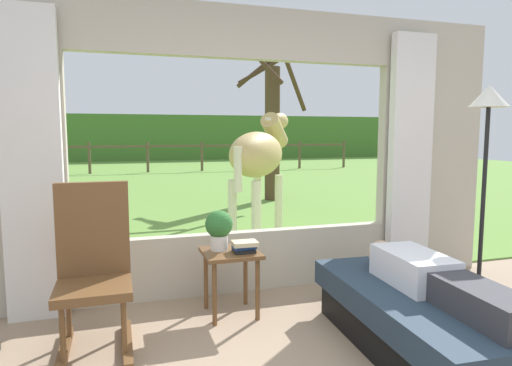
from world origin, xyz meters
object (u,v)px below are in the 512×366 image
recliner_sofa (426,320)px  rocking_chair (94,268)px  side_table (231,263)px  reclining_person (433,278)px  potted_plant (219,228)px  book_stack (244,246)px  horse (259,155)px  pasture_tree (272,125)px  floor_lamp_right (487,128)px

recliner_sofa → rocking_chair: rocking_chair is taller
side_table → reclining_person: bearing=-44.0°
rocking_chair → potted_plant: (0.93, 0.31, 0.16)m
reclining_person → book_stack: size_ratio=7.18×
side_table → book_stack: bearing=-32.7°
reclining_person → side_table: reclining_person is taller
book_stack → horse: horse is taller
pasture_tree → rocking_chair: bearing=-119.6°
side_table → floor_lamp_right: bearing=-9.1°
potted_plant → book_stack: potted_plant is taller
horse → pasture_tree: 3.65m
side_table → potted_plant: 0.29m
floor_lamp_right → reclining_person: bearing=-146.5°
reclining_person → pasture_tree: (1.26, 6.70, 1.09)m
book_stack → floor_lamp_right: 2.26m
rocking_chair → horse: size_ratio=0.65×
floor_lamp_right → pasture_tree: (0.20, 6.00, 0.13)m
rocking_chair → pasture_tree: size_ratio=0.32×
reclining_person → pasture_tree: size_ratio=0.41×
reclining_person → pasture_tree: bearing=82.6°
book_stack → side_table: bearing=147.3°
floor_lamp_right → pasture_tree: size_ratio=0.53×
potted_plant → floor_lamp_right: (2.22, -0.40, 0.79)m
rocking_chair → book_stack: bearing=9.3°
potted_plant → horse: size_ratio=0.18×
pasture_tree → horse: bearing=-112.1°
book_stack → pasture_tree: (2.24, 5.72, 1.05)m
floor_lamp_right → pasture_tree: 6.00m
floor_lamp_right → book_stack: bearing=172.2°
rocking_chair → side_table: rocking_chair is taller
reclining_person → floor_lamp_right: 1.60m
floor_lamp_right → pasture_tree: pasture_tree is taller
potted_plant → pasture_tree: bearing=66.6°
recliner_sofa → reclining_person: reclining_person is taller
recliner_sofa → potted_plant: bearing=141.0°
recliner_sofa → floor_lamp_right: bearing=34.8°
side_table → rocking_chair: bearing=-166.3°
recliner_sofa → horse: size_ratio=1.01×
recliner_sofa → book_stack: bearing=139.8°
horse → pasture_tree: bearing=107.5°
floor_lamp_right → horse: 2.91m
recliner_sofa → rocking_chair: bearing=163.6°
horse → book_stack: bearing=-70.7°
floor_lamp_right → horse: bearing=113.8°
book_stack → floor_lamp_right: floor_lamp_right is taller
potted_plant → book_stack: size_ratio=1.60×
rocking_chair → floor_lamp_right: (3.15, -0.09, 0.95)m
recliner_sofa → horse: horse is taller
reclining_person → potted_plant: potted_plant is taller
rocking_chair → floor_lamp_right: 3.29m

